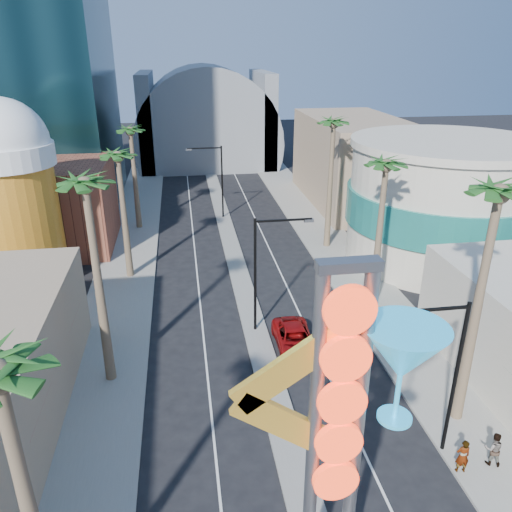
# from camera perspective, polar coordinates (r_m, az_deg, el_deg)

# --- Properties ---
(sidewalk_west) EXTENTS (5.00, 100.00, 0.15)m
(sidewalk_west) POSITION_cam_1_polar(r_m,az_deg,el_deg) (47.47, -14.27, 0.32)
(sidewalk_west) COLOR gray
(sidewalk_west) RESTS_ON ground
(sidewalk_east) EXTENTS (5.00, 100.00, 0.15)m
(sidewalk_east) POSITION_cam_1_polar(r_m,az_deg,el_deg) (49.16, 8.29, 1.61)
(sidewalk_east) COLOR gray
(sidewalk_east) RESTS_ON ground
(median) EXTENTS (1.60, 84.00, 0.15)m
(median) POSITION_cam_1_polar(r_m,az_deg,el_deg) (50.16, -3.16, 2.27)
(median) COLOR gray
(median) RESTS_ON ground
(brick_filler_west) EXTENTS (10.00, 10.00, 8.00)m
(brick_filler_west) POSITION_cam_1_polar(r_m,az_deg,el_deg) (50.10, -21.87, 5.33)
(brick_filler_west) COLOR brown
(brick_filler_west) RESTS_ON ground
(filler_east) EXTENTS (10.00, 20.00, 10.00)m
(filler_east) POSITION_cam_1_polar(r_m,az_deg,el_deg) (61.58, 11.01, 10.60)
(filler_east) COLOR tan
(filler_east) RESTS_ON ground
(beer_mug) EXTENTS (7.00, 7.00, 14.50)m
(beer_mug) POSITION_cam_1_polar(r_m,az_deg,el_deg) (41.94, -26.17, 6.89)
(beer_mug) COLOR #BB6519
(beer_mug) RESTS_ON ground
(turquoise_building) EXTENTS (16.60, 16.60, 10.60)m
(turquoise_building) POSITION_cam_1_polar(r_m,az_deg,el_deg) (46.41, 20.59, 5.81)
(turquoise_building) COLOR beige
(turquoise_building) RESTS_ON ground
(canopy) EXTENTS (22.00, 16.00, 22.00)m
(canopy) POSITION_cam_1_polar(r_m,az_deg,el_deg) (81.94, -5.67, 13.45)
(canopy) COLOR slate
(canopy) RESTS_ON ground
(neon_sign) EXTENTS (6.53, 2.60, 12.55)m
(neon_sign) POSITION_cam_1_polar(r_m,az_deg,el_deg) (16.54, 12.10, -17.21)
(neon_sign) COLOR gray
(neon_sign) RESTS_ON ground
(streetlight_0) EXTENTS (3.79, 0.25, 8.00)m
(streetlight_0) POSITION_cam_1_polar(r_m,az_deg,el_deg) (31.87, 0.88, -0.97)
(streetlight_0) COLOR black
(streetlight_0) RESTS_ON ground
(streetlight_1) EXTENTS (3.79, 0.25, 8.00)m
(streetlight_1) POSITION_cam_1_polar(r_m,az_deg,el_deg) (54.40, -4.49, 9.20)
(streetlight_1) COLOR black
(streetlight_1) RESTS_ON ground
(streetlight_2) EXTENTS (3.45, 0.25, 8.00)m
(streetlight_2) POSITION_cam_1_polar(r_m,az_deg,el_deg) (23.88, 21.05, -11.76)
(streetlight_2) COLOR black
(streetlight_2) RESTS_ON ground
(palm_0) EXTENTS (2.40, 2.40, 11.70)m
(palm_0) POSITION_cam_1_polar(r_m,az_deg,el_deg) (14.12, -27.14, -14.06)
(palm_0) COLOR brown
(palm_0) RESTS_ON ground
(palm_1) EXTENTS (2.40, 2.40, 12.70)m
(palm_1) POSITION_cam_1_polar(r_m,az_deg,el_deg) (26.11, -18.77, 6.20)
(palm_1) COLOR brown
(palm_1) RESTS_ON ground
(palm_2) EXTENTS (2.40, 2.40, 11.20)m
(palm_2) POSITION_cam_1_polar(r_m,az_deg,el_deg) (39.87, -15.45, 10.12)
(palm_2) COLOR brown
(palm_2) RESTS_ON ground
(palm_3) EXTENTS (2.40, 2.40, 11.20)m
(palm_3) POSITION_cam_1_polar(r_m,az_deg,el_deg) (51.60, -14.11, 13.06)
(palm_3) COLOR brown
(palm_3) RESTS_ON ground
(palm_5) EXTENTS (2.40, 2.40, 13.20)m
(palm_5) POSITION_cam_1_polar(r_m,az_deg,el_deg) (23.88, 25.77, 4.71)
(palm_5) COLOR brown
(palm_5) RESTS_ON ground
(palm_6) EXTENTS (2.40, 2.40, 11.70)m
(palm_6) POSITION_cam_1_polar(r_m,az_deg,el_deg) (34.38, 14.57, 9.00)
(palm_6) COLOR brown
(palm_6) RESTS_ON ground
(palm_7) EXTENTS (2.40, 2.40, 12.70)m
(palm_7) POSITION_cam_1_polar(r_m,az_deg,el_deg) (45.27, 8.82, 13.87)
(palm_7) COLOR brown
(palm_7) RESTS_ON ground
(red_pickup) EXTENTS (2.42, 5.10, 1.40)m
(red_pickup) POSITION_cam_1_polar(r_m,az_deg,el_deg) (31.98, 4.46, -9.46)
(red_pickup) COLOR #9F0C0C
(red_pickup) RESTS_ON ground
(pedestrian_a) EXTENTS (0.67, 0.47, 1.74)m
(pedestrian_a) POSITION_cam_1_polar(r_m,az_deg,el_deg) (25.54, 22.54, -20.37)
(pedestrian_a) COLOR gray
(pedestrian_a) RESTS_ON sidewalk_east
(pedestrian_b) EXTENTS (1.00, 0.90, 1.70)m
(pedestrian_b) POSITION_cam_1_polar(r_m,az_deg,el_deg) (26.46, 25.50, -19.27)
(pedestrian_b) COLOR gray
(pedestrian_b) RESTS_ON sidewalk_east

